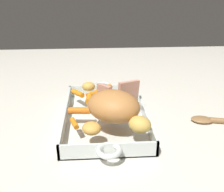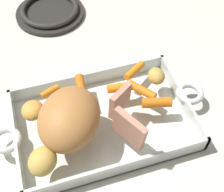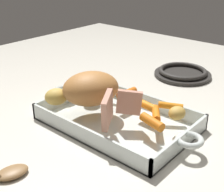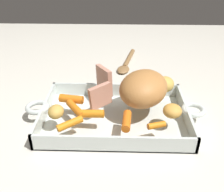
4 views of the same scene
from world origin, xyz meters
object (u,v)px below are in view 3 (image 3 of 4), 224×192
roast_slice_thick (107,110)px  potato_golden_small (56,97)px  potato_golden_large (89,85)px  potato_halved (177,113)px  stove_burner_rear (183,73)px  baby_carrot_northwest (156,114)px  pork_roast (91,88)px  roast_slice_thin (129,103)px  baby_carrot_long (152,122)px  baby_carrot_northeast (127,93)px  roasting_dish (117,119)px  baby_carrot_center_right (111,87)px  baby_carrot_southeast (146,105)px  baby_carrot_short (170,106)px

roast_slice_thick → potato_golden_small: size_ratio=1.24×
potato_golden_large → potato_halved: (0.28, 0.01, 0.00)m
roast_slice_thick → stove_burner_rear: (-0.07, 0.49, -0.07)m
baby_carrot_northwest → potato_golden_large: (-0.24, 0.01, 0.01)m
pork_roast → potato_golden_small: size_ratio=2.49×
potato_golden_small → stove_burner_rear: potato_golden_small is taller
roast_slice_thin → roast_slice_thick: bearing=-94.6°
baby_carrot_long → potato_golden_large: bearing=167.9°
roast_slice_thin → potato_halved: roast_slice_thin is taller
roast_slice_thick → baby_carrot_northeast: (-0.06, 0.15, -0.03)m
roast_slice_thin → baby_carrot_northwest: size_ratio=0.90×
roasting_dish → pork_roast: (-0.07, -0.02, 0.07)m
baby_carrot_northeast → baby_carrot_center_right: (-0.07, 0.01, -0.00)m
roast_slice_thick → baby_carrot_southeast: roast_slice_thick is taller
baby_carrot_center_right → potato_golden_large: (-0.04, -0.05, 0.01)m
baby_carrot_center_right → potato_halved: size_ratio=0.95×
potato_golden_large → roast_slice_thin: bearing=-13.1°
potato_golden_large → potato_halved: 0.28m
roasting_dish → pork_roast: 0.11m
roasting_dish → baby_carrot_northwest: bearing=16.1°
baby_carrot_center_right → potato_golden_small: (-0.04, -0.17, 0.01)m
roast_slice_thick → baby_carrot_southeast: size_ratio=1.30×
roasting_dish → baby_carrot_center_right: 0.14m
roast_slice_thin → baby_carrot_southeast: 0.06m
pork_roast → baby_carrot_long: (0.19, 0.01, -0.03)m
roasting_dish → baby_carrot_southeast: baby_carrot_southeast is taller
baby_carrot_northeast → potato_golden_large: size_ratio=1.29×
baby_carrot_southeast → stove_burner_rear: (-0.10, 0.37, -0.04)m
pork_roast → baby_carrot_short: pork_roast is taller
roast_slice_thick → potato_golden_large: size_ratio=1.50×
pork_roast → baby_carrot_center_right: pork_roast is taller
roasting_dish → potato_golden_large: (-0.14, 0.04, 0.05)m
baby_carrot_northwest → potato_golden_large: bearing=177.1°
roast_slice_thin → baby_carrot_center_right: (-0.13, 0.09, -0.02)m
baby_carrot_short → baby_carrot_northeast: 0.13m
roasting_dish → stove_burner_rear: bearing=95.9°
pork_roast → baby_carrot_northwest: 0.18m
roasting_dish → potato_golden_small: 0.17m
pork_roast → baby_carrot_northeast: size_ratio=2.34×
baby_carrot_center_right → baby_carrot_northwest: (0.19, -0.06, 0.00)m
pork_roast → baby_carrot_southeast: 0.15m
baby_carrot_long → baby_carrot_center_right: bearing=154.6°
roasting_dish → potato_halved: size_ratio=10.53×
roast_slice_thin → baby_carrot_short: 0.11m
baby_carrot_northeast → stove_burner_rear: baby_carrot_northeast is taller
baby_carrot_short → stove_burner_rear: size_ratio=0.31×
roast_slice_thin → potato_halved: size_ratio=1.35×
baby_carrot_long → stove_burner_rear: bearing=110.1°
roasting_dish → roast_slice_thick: roast_slice_thick is taller
pork_roast → baby_carrot_southeast: (0.13, 0.07, -0.03)m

